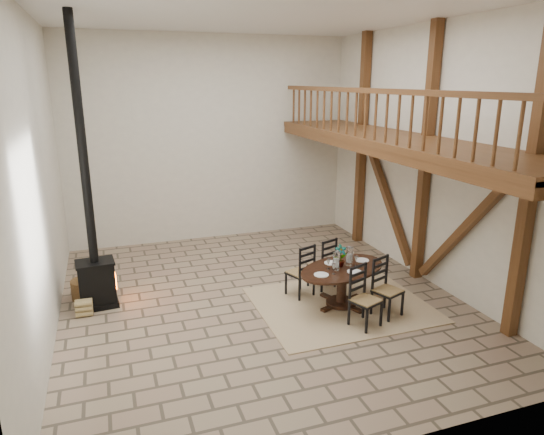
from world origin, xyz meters
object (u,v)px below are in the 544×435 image
object	(u,v)px
dining_table	(342,284)
wood_stove	(93,247)
log_stack	(84,308)
log_basket	(87,288)

from	to	relation	value
dining_table	wood_stove	world-z (taller)	wood_stove
wood_stove	log_stack	xyz separation A→B (m)	(-0.24, -0.33, -0.98)
log_basket	log_stack	size ratio (longest dim) A/B	1.88
dining_table	log_stack	xyz separation A→B (m)	(-4.38, 1.09, -0.28)
dining_table	log_stack	world-z (taller)	dining_table
dining_table	log_basket	size ratio (longest dim) A/B	4.03
dining_table	log_basket	xyz separation A→B (m)	(-4.35, 1.85, -0.23)
log_basket	dining_table	bearing A→B (deg)	-23.07
log_basket	wood_stove	bearing A→B (deg)	-64.30
wood_stove	log_stack	size ratio (longest dim) A/B	17.26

